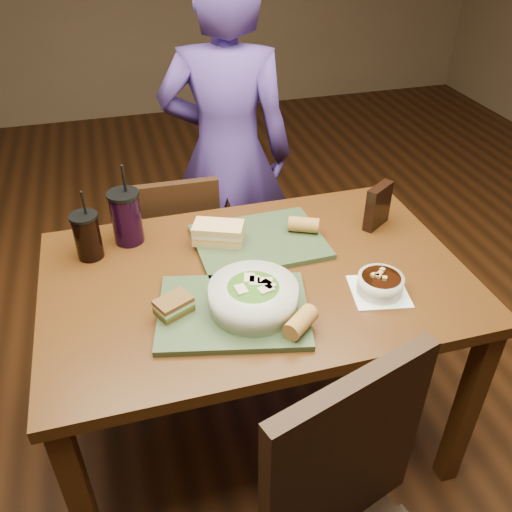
{
  "coord_description": "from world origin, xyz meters",
  "views": [
    {
      "loc": [
        -0.36,
        -1.29,
        1.77
      ],
      "look_at": [
        0.0,
        0.0,
        0.82
      ],
      "focal_mm": 38.0,
      "sensor_mm": 36.0,
      "label": 1
    }
  ],
  "objects_px": {
    "soup_bowl": "(380,284)",
    "cup_berry": "(126,217)",
    "diner": "(227,156)",
    "sandwich_near": "(174,306)",
    "cup_cola": "(87,236)",
    "salad_bowl": "(253,295)",
    "chip_bag": "(378,206)",
    "tray_far": "(259,241)",
    "baguette_near": "(301,322)",
    "chair_far": "(174,254)",
    "dining_table": "(256,297)",
    "baguette_far": "(304,225)",
    "tray_near": "(233,311)",
    "sandwich_far": "(219,233)"
  },
  "relations": [
    {
      "from": "tray_far",
      "to": "chip_bag",
      "type": "height_order",
      "value": "chip_bag"
    },
    {
      "from": "dining_table",
      "to": "tray_far",
      "type": "bearing_deg",
      "value": 70.61
    },
    {
      "from": "salad_bowl",
      "to": "chip_bag",
      "type": "relative_size",
      "value": 1.61
    },
    {
      "from": "dining_table",
      "to": "tray_far",
      "type": "relative_size",
      "value": 3.1
    },
    {
      "from": "chair_far",
      "to": "salad_bowl",
      "type": "distance_m",
      "value": 0.83
    },
    {
      "from": "tray_near",
      "to": "baguette_near",
      "type": "relative_size",
      "value": 4.03
    },
    {
      "from": "chair_far",
      "to": "tray_near",
      "type": "distance_m",
      "value": 0.8
    },
    {
      "from": "tray_far",
      "to": "cup_cola",
      "type": "xyz_separation_m",
      "value": [
        -0.54,
        0.08,
        0.07
      ]
    },
    {
      "from": "salad_bowl",
      "to": "baguette_near",
      "type": "distance_m",
      "value": 0.16
    },
    {
      "from": "tray_far",
      "to": "salad_bowl",
      "type": "distance_m",
      "value": 0.35
    },
    {
      "from": "tray_near",
      "to": "cup_berry",
      "type": "relative_size",
      "value": 1.48
    },
    {
      "from": "chair_far",
      "to": "cup_berry",
      "type": "height_order",
      "value": "cup_berry"
    },
    {
      "from": "chair_far",
      "to": "dining_table",
      "type": "bearing_deg",
      "value": -71.78
    },
    {
      "from": "soup_bowl",
      "to": "chip_bag",
      "type": "distance_m",
      "value": 0.38
    },
    {
      "from": "dining_table",
      "to": "soup_bowl",
      "type": "xyz_separation_m",
      "value": [
        0.33,
        -0.18,
        0.12
      ]
    },
    {
      "from": "chair_far",
      "to": "sandwich_far",
      "type": "distance_m",
      "value": 0.53
    },
    {
      "from": "baguette_far",
      "to": "cup_cola",
      "type": "distance_m",
      "value": 0.71
    },
    {
      "from": "baguette_far",
      "to": "baguette_near",
      "type": "bearing_deg",
      "value": -110.86
    },
    {
      "from": "tray_far",
      "to": "sandwich_far",
      "type": "xyz_separation_m",
      "value": [
        -0.13,
        0.03,
        0.04
      ]
    },
    {
      "from": "diner",
      "to": "baguette_near",
      "type": "relative_size",
      "value": 14.85
    },
    {
      "from": "tray_near",
      "to": "chip_bag",
      "type": "height_order",
      "value": "chip_bag"
    },
    {
      "from": "chair_far",
      "to": "cup_berry",
      "type": "xyz_separation_m",
      "value": [
        -0.17,
        -0.29,
        0.37
      ]
    },
    {
      "from": "soup_bowl",
      "to": "tray_far",
      "type": "bearing_deg",
      "value": 128.42
    },
    {
      "from": "diner",
      "to": "sandwich_near",
      "type": "distance_m",
      "value": 1.01
    },
    {
      "from": "salad_bowl",
      "to": "baguette_near",
      "type": "bearing_deg",
      "value": -52.08
    },
    {
      "from": "sandwich_near",
      "to": "baguette_near",
      "type": "height_order",
      "value": "baguette_near"
    },
    {
      "from": "diner",
      "to": "cup_cola",
      "type": "relative_size",
      "value": 6.42
    },
    {
      "from": "tray_near",
      "to": "cup_cola",
      "type": "distance_m",
      "value": 0.55
    },
    {
      "from": "soup_bowl",
      "to": "cup_berry",
      "type": "height_order",
      "value": "cup_berry"
    },
    {
      "from": "baguette_near",
      "to": "chip_bag",
      "type": "distance_m",
      "value": 0.63
    },
    {
      "from": "baguette_near",
      "to": "cup_berry",
      "type": "relative_size",
      "value": 0.37
    },
    {
      "from": "salad_bowl",
      "to": "baguette_near",
      "type": "height_order",
      "value": "salad_bowl"
    },
    {
      "from": "cup_berry",
      "to": "chip_bag",
      "type": "height_order",
      "value": "cup_berry"
    },
    {
      "from": "diner",
      "to": "cup_cola",
      "type": "bearing_deg",
      "value": 61.89
    },
    {
      "from": "baguette_near",
      "to": "sandwich_far",
      "type": "bearing_deg",
      "value": 103.81
    },
    {
      "from": "diner",
      "to": "sandwich_far",
      "type": "bearing_deg",
      "value": 91.86
    },
    {
      "from": "diner",
      "to": "tray_near",
      "type": "bearing_deg",
      "value": 95.26
    },
    {
      "from": "chair_far",
      "to": "cup_berry",
      "type": "bearing_deg",
      "value": -120.46
    },
    {
      "from": "sandwich_far",
      "to": "chip_bag",
      "type": "relative_size",
      "value": 1.19
    },
    {
      "from": "tray_near",
      "to": "cup_berry",
      "type": "xyz_separation_m",
      "value": [
        -0.25,
        0.46,
        0.08
      ]
    },
    {
      "from": "baguette_near",
      "to": "sandwich_near",
      "type": "bearing_deg",
      "value": 152.75
    },
    {
      "from": "sandwich_far",
      "to": "cup_cola",
      "type": "distance_m",
      "value": 0.42
    },
    {
      "from": "dining_table",
      "to": "cup_cola",
      "type": "xyz_separation_m",
      "value": [
        -0.49,
        0.24,
        0.17
      ]
    },
    {
      "from": "diner",
      "to": "baguette_far",
      "type": "xyz_separation_m",
      "value": [
        0.11,
        -0.65,
        0.02
      ]
    },
    {
      "from": "sandwich_near",
      "to": "cup_cola",
      "type": "distance_m",
      "value": 0.43
    },
    {
      "from": "tray_far",
      "to": "sandwich_far",
      "type": "height_order",
      "value": "sandwich_far"
    },
    {
      "from": "salad_bowl",
      "to": "cup_cola",
      "type": "bearing_deg",
      "value": 136.91
    },
    {
      "from": "soup_bowl",
      "to": "salad_bowl",
      "type": "bearing_deg",
      "value": 177.56
    },
    {
      "from": "dining_table",
      "to": "sandwich_far",
      "type": "distance_m",
      "value": 0.25
    },
    {
      "from": "diner",
      "to": "sandwich_far",
      "type": "xyz_separation_m",
      "value": [
        -0.18,
        -0.63,
        0.03
      ]
    }
  ]
}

